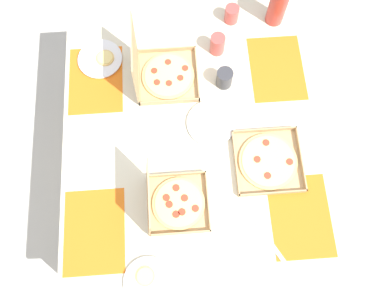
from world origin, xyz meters
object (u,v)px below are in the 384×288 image
Objects in this scene: cup_clear_right at (232,14)px; cup_spare at (224,78)px; plate_middle at (148,281)px; pizza_box_corner_left at (172,202)px; pizza_box_center at (161,72)px; cup_clear_left at (217,44)px; soda_bottle at (279,2)px; plate_far_left at (211,123)px; plate_near_left at (101,59)px; pizza_box_edge_far at (268,161)px.

cup_spare reaches higher than cup_clear_right.
cup_spare is at bearing -24.36° from plate_middle.
cup_clear_right is at bearing -20.66° from pizza_box_corner_left.
pizza_box_center is 0.31m from cup_clear_left.
pizza_box_center reaches higher than soda_bottle.
cup_clear_right is (0.18, -0.09, -0.01)m from cup_clear_left.
plate_far_left is 1.05× the size of plate_near_left.
pizza_box_corner_left reaches higher than plate_near_left.
soda_bottle reaches higher than plate_near_left.
cup_spare reaches higher than pizza_box_edge_far.
plate_middle is at bearing 160.26° from cup_clear_left.
plate_far_left is at bearing -28.78° from pizza_box_corner_left.
plate_middle is (-0.47, 0.56, -0.00)m from pizza_box_edge_far.
cup_spare is (-0.05, -0.30, -0.00)m from pizza_box_center.
pizza_box_edge_far is 0.62m from cup_clear_left.
pizza_box_edge_far is 0.78m from soda_bottle.
pizza_box_corner_left is 3.27× the size of cup_clear_right.
plate_middle reaches higher than plate_far_left.
pizza_box_corner_left is at bearing -21.23° from plate_middle.
plate_far_left is at bearing 159.27° from cup_spare.
plate_near_left is 0.91m from soda_bottle.
plate_near_left is 0.70m from cup_clear_right.
cup_clear_right is (0.31, -0.37, -0.00)m from pizza_box_center.
cup_clear_left reaches higher than cup_spare.
pizza_box_center is at bearing -111.81° from plate_near_left.
cup_clear_left is 0.19m from cup_spare.
cup_clear_right is at bearing -20.80° from plate_middle.
plate_middle is 1.07m from plate_near_left.
plate_far_left is at bearing 49.50° from pizza_box_edge_far.
pizza_box_corner_left reaches higher than pizza_box_edge_far.
plate_near_left is (1.05, 0.20, 0.00)m from plate_middle.
soda_bottle is (0.30, -0.59, 0.08)m from pizza_box_center.
pizza_box_center is 3.59× the size of cup_clear_right.
pizza_box_center is 0.48m from cup_clear_right.
cup_spare is (0.21, -0.08, 0.04)m from plate_far_left.
cup_clear_left reaches higher than cup_clear_right.
plate_near_left is at bearing 52.36° from pizza_box_edge_far.
pizza_box_corner_left is 3.01× the size of cup_spare.
pizza_box_corner_left is 0.92× the size of soda_bottle.
pizza_box_center is 0.67m from soda_bottle.
pizza_box_edge_far is at bearing -163.53° from cup_clear_left.
pizza_box_edge_far is 1.50× the size of plate_middle.
pizza_box_corner_left reaches higher than plate_middle.
cup_clear_left is at bearing -19.12° from pizza_box_corner_left.
cup_spare is (-0.36, 0.07, 0.00)m from cup_clear_right.
soda_bottle is 3.57× the size of cup_clear_right.
plate_middle is at bearing 150.61° from soda_bottle.
cup_clear_left is at bearing 16.47° from pizza_box_edge_far.
cup_spare is at bearing -99.83° from pizza_box_center.
cup_spare is (-0.17, -0.60, 0.04)m from plate_near_left.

